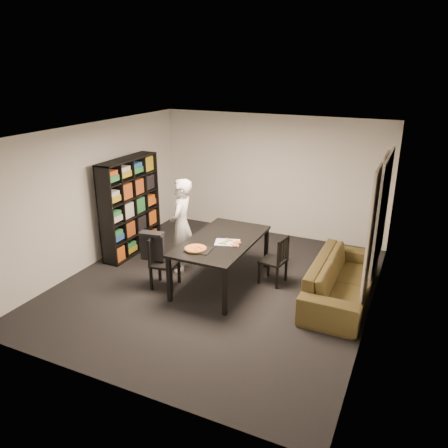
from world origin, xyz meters
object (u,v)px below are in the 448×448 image
at_px(pepperoni_pizza, 195,248).
at_px(baking_tray, 199,249).
at_px(chair_left, 160,258).
at_px(chair_right, 278,257).
at_px(bookshelf, 130,206).
at_px(sofa, 342,279).
at_px(dining_table, 221,244).
at_px(person, 182,226).

bearing_deg(pepperoni_pizza, baking_tray, 34.60).
relative_size(chair_left, pepperoni_pizza, 2.57).
bearing_deg(baking_tray, chair_right, 41.78).
bearing_deg(bookshelf, sofa, -1.94).
bearing_deg(sofa, dining_table, 99.74).
distance_m(dining_table, pepperoni_pizza, 0.60).
bearing_deg(baking_tray, person, 135.47).
distance_m(chair_left, baking_tray, 0.80).
relative_size(chair_left, sofa, 0.40).
relative_size(chair_right, sofa, 0.38).
height_order(bookshelf, chair_right, bookshelf).
xyz_separation_m(bookshelf, chair_right, (3.07, -0.11, -0.46)).
xyz_separation_m(chair_left, pepperoni_pizza, (0.70, -0.02, 0.32)).
relative_size(bookshelf, chair_right, 2.21).
bearing_deg(dining_table, person, 168.41).
bearing_deg(chair_left, chair_right, -72.35).
distance_m(baking_tray, sofa, 2.34).
xyz_separation_m(chair_right, person, (-1.75, -0.20, 0.37)).
relative_size(baking_tray, pepperoni_pizza, 1.14).
xyz_separation_m(bookshelf, dining_table, (2.20, -0.48, -0.22)).
distance_m(bookshelf, person, 1.36).
relative_size(chair_left, baking_tray, 2.24).
distance_m(bookshelf, chair_right, 3.11).
relative_size(dining_table, sofa, 0.86).
bearing_deg(sofa, pepperoni_pizza, 112.74).
relative_size(person, baking_tray, 4.28).
bearing_deg(chair_left, pepperoni_pizza, -101.79).
bearing_deg(dining_table, bookshelf, 167.70).
relative_size(person, pepperoni_pizza, 4.89).
xyz_separation_m(dining_table, person, (-0.87, 0.18, 0.12)).
bearing_deg(dining_table, baking_tray, -105.18).
height_order(bookshelf, chair_left, bookshelf).
bearing_deg(baking_tray, dining_table, 74.82).
bearing_deg(chair_left, dining_table, -68.48).
xyz_separation_m(baking_tray, pepperoni_pizza, (-0.04, -0.03, 0.02)).
distance_m(bookshelf, dining_table, 2.26).
xyz_separation_m(bookshelf, baking_tray, (2.05, -1.02, -0.14)).
distance_m(person, baking_tray, 1.02).
xyz_separation_m(bookshelf, sofa, (4.17, -0.14, -0.62)).
height_order(chair_left, sofa, chair_left).
bearing_deg(bookshelf, chair_left, -37.95).
xyz_separation_m(baking_tray, sofa, (2.11, 0.87, -0.48)).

